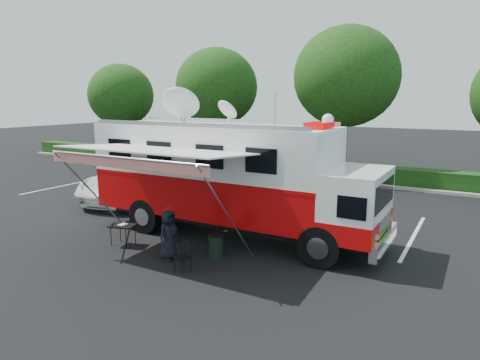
% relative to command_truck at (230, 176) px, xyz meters
% --- Properties ---
extents(ground_plane, '(120.00, 120.00, 0.00)m').
position_rel_command_truck_xyz_m(ground_plane, '(0.09, 0.00, -2.10)').
color(ground_plane, black).
rests_on(ground_plane, ground).
extents(back_border, '(60.00, 6.14, 8.87)m').
position_rel_command_truck_xyz_m(back_border, '(1.23, 12.90, 2.90)').
color(back_border, '#9E998E').
rests_on(back_border, ground_plane).
extents(stall_lines, '(24.12, 5.50, 0.01)m').
position_rel_command_truck_xyz_m(stall_lines, '(-0.41, 3.00, -2.10)').
color(stall_lines, silver).
rests_on(stall_lines, ground_plane).
extents(command_truck, '(10.21, 2.81, 4.91)m').
position_rel_command_truck_xyz_m(command_truck, '(0.00, 0.00, 0.00)').
color(command_truck, black).
rests_on(command_truck, ground_plane).
extents(awning, '(5.57, 2.86, 3.36)m').
position_rel_command_truck_xyz_m(awning, '(-0.91, -2.91, 1.06)').
color(awning, silver).
rests_on(awning, ground_plane).
extents(white_suv, '(4.34, 7.14, 1.85)m').
position_rel_command_truck_xyz_m(white_suv, '(-6.78, 2.68, -2.10)').
color(white_suv, white).
rests_on(white_suv, ground_plane).
extents(person, '(0.57, 0.79, 1.50)m').
position_rel_command_truck_xyz_m(person, '(-0.43, -2.84, -2.10)').
color(person, black).
rests_on(person, ground_plane).
extents(folding_table, '(0.94, 0.79, 0.69)m').
position_rel_command_truck_xyz_m(folding_table, '(-2.53, -2.61, -1.46)').
color(folding_table, black).
rests_on(folding_table, ground_plane).
extents(folding_chair, '(0.54, 0.57, 0.86)m').
position_rel_command_truck_xyz_m(folding_chair, '(0.51, -3.32, -1.59)').
color(folding_chair, black).
rests_on(folding_chair, ground_plane).
extents(trash_bin, '(0.48, 0.48, 0.72)m').
position_rel_command_truck_xyz_m(trash_bin, '(0.69, -2.01, -1.74)').
color(trash_bin, black).
rests_on(trash_bin, ground_plane).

